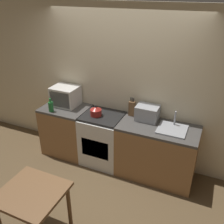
% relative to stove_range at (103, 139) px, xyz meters
% --- Properties ---
extents(ground_plane, '(16.00, 16.00, 0.00)m').
position_rel_stove_range_xyz_m(ground_plane, '(0.21, -0.66, -0.45)').
color(ground_plane, brown).
extents(wall_back, '(10.00, 0.06, 2.60)m').
position_rel_stove_range_xyz_m(wall_back, '(0.21, 0.34, 0.85)').
color(wall_back, beige).
rests_on(wall_back, ground_plane).
extents(counter_left_run, '(0.79, 0.62, 0.90)m').
position_rel_stove_range_xyz_m(counter_left_run, '(-0.73, 0.00, 0.00)').
color(counter_left_run, olive).
rests_on(counter_left_run, ground_plane).
extents(counter_right_run, '(1.20, 0.62, 0.90)m').
position_rel_stove_range_xyz_m(counter_right_run, '(0.93, 0.00, 0.00)').
color(counter_right_run, olive).
rests_on(counter_right_run, ground_plane).
extents(stove_range, '(0.67, 0.62, 0.90)m').
position_rel_stove_range_xyz_m(stove_range, '(0.00, 0.00, 0.00)').
color(stove_range, silver).
rests_on(stove_range, ground_plane).
extents(kettle, '(0.19, 0.19, 0.18)m').
position_rel_stove_range_xyz_m(kettle, '(-0.10, -0.05, 0.53)').
color(kettle, maroon).
rests_on(kettle, stove_range).
extents(microwave, '(0.44, 0.38, 0.34)m').
position_rel_stove_range_xyz_m(microwave, '(-0.77, 0.10, 0.62)').
color(microwave, silver).
rests_on(microwave, counter_left_run).
extents(bottle, '(0.08, 0.08, 0.23)m').
position_rel_stove_range_xyz_m(bottle, '(-0.85, -0.22, 0.54)').
color(bottle, '#1E662D').
rests_on(bottle, counter_left_run).
extents(knife_block, '(0.10, 0.07, 0.31)m').
position_rel_stove_range_xyz_m(knife_block, '(0.43, 0.20, 0.58)').
color(knife_block, brown).
rests_on(knife_block, counter_right_run).
extents(toaster_oven, '(0.35, 0.27, 0.23)m').
position_rel_stove_range_xyz_m(toaster_oven, '(0.70, 0.15, 0.57)').
color(toaster_oven, '#999BA0').
rests_on(toaster_oven, counter_right_run).
extents(sink_basin, '(0.42, 0.40, 0.24)m').
position_rel_stove_range_xyz_m(sink_basin, '(1.13, 0.01, 0.47)').
color(sink_basin, '#999BA0').
rests_on(sink_basin, counter_right_run).
extents(dining_table, '(0.71, 0.66, 0.73)m').
position_rel_stove_range_xyz_m(dining_table, '(-0.07, -1.69, 0.16)').
color(dining_table, brown).
rests_on(dining_table, ground_plane).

